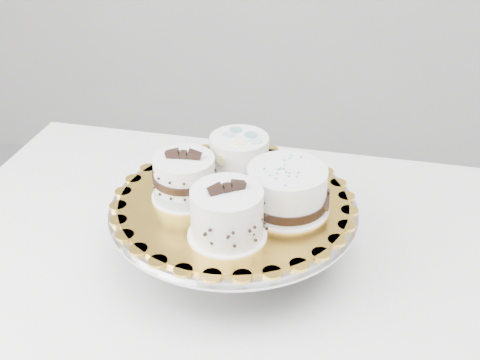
# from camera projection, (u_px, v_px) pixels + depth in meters

# --- Properties ---
(table) EXTENTS (1.24, 0.88, 0.75)m
(table) POSITION_uv_depth(u_px,v_px,m) (264.00, 297.00, 1.03)
(table) COLOR white
(table) RESTS_ON floor
(cake_stand) EXTENTS (0.39, 0.39, 0.11)m
(cake_stand) POSITION_uv_depth(u_px,v_px,m) (234.00, 220.00, 0.96)
(cake_stand) COLOR gray
(cake_stand) RESTS_ON table
(cake_board) EXTENTS (0.44, 0.44, 0.01)m
(cake_board) POSITION_uv_depth(u_px,v_px,m) (234.00, 201.00, 0.94)
(cake_board) COLOR orange
(cake_board) RESTS_ON cake_stand
(cake_swirl) EXTENTS (0.14, 0.14, 0.09)m
(cake_swirl) POSITION_uv_depth(u_px,v_px,m) (227.00, 215.00, 0.84)
(cake_swirl) COLOR white
(cake_swirl) RESTS_ON cake_board
(cake_banded) EXTENTS (0.11, 0.11, 0.09)m
(cake_banded) POSITION_uv_depth(u_px,v_px,m) (185.00, 179.00, 0.93)
(cake_banded) COLOR white
(cake_banded) RESTS_ON cake_board
(cake_dots) EXTENTS (0.12, 0.12, 0.07)m
(cake_dots) POSITION_uv_depth(u_px,v_px,m) (239.00, 156.00, 0.99)
(cake_dots) COLOR white
(cake_dots) RESTS_ON cake_board
(cake_ribbon) EXTENTS (0.14, 0.13, 0.07)m
(cake_ribbon) POSITION_uv_depth(u_px,v_px,m) (288.00, 191.00, 0.90)
(cake_ribbon) COLOR white
(cake_ribbon) RESTS_ON cake_board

